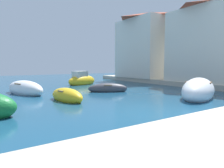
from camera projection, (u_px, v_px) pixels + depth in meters
name	position (u px, v px, depth m)	size (l,w,h in m)	color
ground	(161.00, 113.00, 9.30)	(80.00, 80.00, 0.00)	navy
quay_promenade	(220.00, 100.00, 11.33)	(44.00, 32.00, 0.50)	#BCB29E
moored_boat_0	(67.00, 96.00, 12.58)	(1.61, 3.28, 1.03)	gold
moored_boat_1	(82.00, 80.00, 22.90)	(4.20, 2.87, 1.84)	gold
moored_boat_5	(25.00, 89.00, 15.51)	(2.74, 4.68, 1.34)	white
moored_boat_6	(198.00, 91.00, 13.69)	(5.54, 4.06, 1.76)	white
moored_boat_7	(108.00, 89.00, 16.79)	(3.35, 2.48, 0.92)	#3F3F47
waterfront_building_main	(210.00, 41.00, 20.64)	(5.77, 7.65, 8.30)	silver
waterfront_building_annex	(148.00, 45.00, 28.14)	(6.64, 7.71, 8.92)	silver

